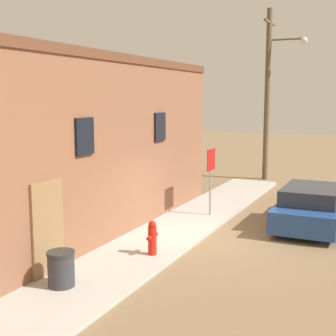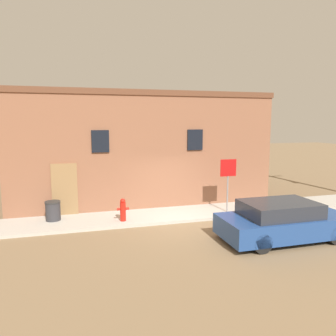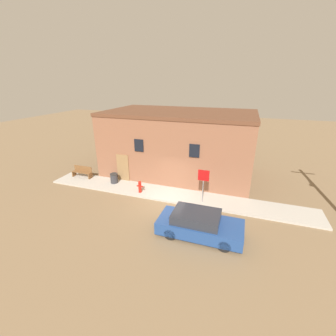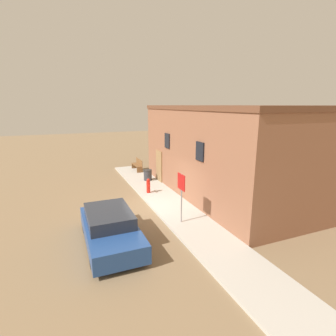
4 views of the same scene
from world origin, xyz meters
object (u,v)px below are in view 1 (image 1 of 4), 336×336
Objects in this scene: utility_pole at (270,90)px; parked_car at (312,207)px; fire_hydrant at (152,238)px; trash_bin at (61,269)px; stop_sign at (211,169)px.

utility_pole reaches higher than parked_car.
fire_hydrant is 5.72m from parked_car.
parked_car is (-7.79, -3.27, -3.73)m from utility_pole.
parked_car is (7.35, -3.92, 0.13)m from trash_bin.
parked_car is (0.43, -3.20, -1.04)m from stop_sign.
parked_car is at bearing -32.98° from fire_hydrant.
fire_hydrant is at bearing -178.92° from stop_sign.
trash_bin is at bearing 177.57° from utility_pole.
trash_bin is 0.09× the size of utility_pole.
utility_pole reaches higher than stop_sign.
fire_hydrant reaches higher than trash_bin.
utility_pole is 1.90× the size of parked_car.
stop_sign is 2.98× the size of trash_bin.
utility_pole is 9.23m from parked_car.
stop_sign is (4.37, 0.08, 1.12)m from fire_hydrant.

